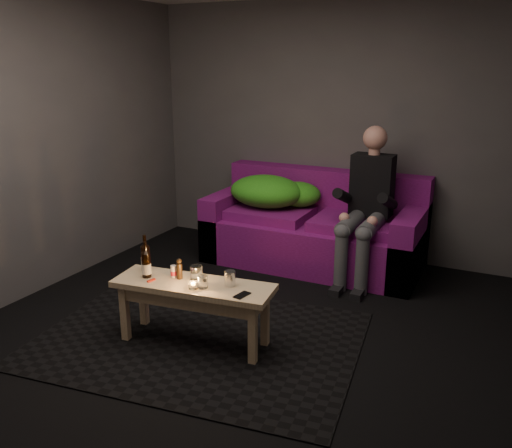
% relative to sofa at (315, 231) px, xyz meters
% --- Properties ---
extents(floor, '(4.50, 4.50, 0.00)m').
position_rel_sofa_xyz_m(floor, '(0.02, -1.82, -0.33)').
color(floor, black).
rests_on(floor, ground).
extents(room, '(4.50, 4.50, 4.50)m').
position_rel_sofa_xyz_m(room, '(0.02, -1.35, 1.31)').
color(room, silver).
rests_on(room, ground).
extents(rug, '(2.52, 1.96, 0.01)m').
position_rel_sofa_xyz_m(rug, '(-0.20, -1.93, -0.33)').
color(rug, black).
rests_on(rug, floor).
extents(sofa, '(2.13, 0.96, 0.92)m').
position_rel_sofa_xyz_m(sofa, '(0.00, 0.00, 0.00)').
color(sofa, '#670D57').
rests_on(sofa, floor).
extents(green_blanket, '(0.94, 0.64, 0.32)m').
position_rel_sofa_xyz_m(green_blanket, '(-0.48, -0.01, 0.36)').
color(green_blanket, '#278F1A').
rests_on(green_blanket, sofa).
extents(person, '(0.38, 0.88, 1.42)m').
position_rel_sofa_xyz_m(person, '(0.56, -0.17, 0.41)').
color(person, black).
rests_on(person, sofa).
extents(coffee_table, '(1.20, 0.51, 0.48)m').
position_rel_sofa_xyz_m(coffee_table, '(-0.20, -1.98, 0.06)').
color(coffee_table, tan).
rests_on(coffee_table, rug).
extents(beer_bottle_a, '(0.07, 0.07, 0.27)m').
position_rel_sofa_xyz_m(beer_bottle_a, '(-0.65, -1.92, 0.25)').
color(beer_bottle_a, black).
rests_on(beer_bottle_a, coffee_table).
extents(beer_bottle_b, '(0.07, 0.07, 0.27)m').
position_rel_sofa_xyz_m(beer_bottle_b, '(-0.56, -2.03, 0.24)').
color(beer_bottle_b, black).
rests_on(beer_bottle_b, coffee_table).
extents(salt_shaker, '(0.04, 0.04, 0.09)m').
position_rel_sofa_xyz_m(salt_shaker, '(-0.38, -1.95, 0.19)').
color(salt_shaker, silver).
rests_on(salt_shaker, coffee_table).
extents(pepper_mill, '(0.06, 0.06, 0.12)m').
position_rel_sofa_xyz_m(pepper_mill, '(-0.33, -1.95, 0.20)').
color(pepper_mill, black).
rests_on(pepper_mill, coffee_table).
extents(tumbler_back, '(0.12, 0.12, 0.11)m').
position_rel_sofa_xyz_m(tumbler_back, '(-0.21, -1.91, 0.20)').
color(tumbler_back, white).
rests_on(tumbler_back, coffee_table).
extents(tealight, '(0.07, 0.07, 0.05)m').
position_rel_sofa_xyz_m(tealight, '(-0.14, -2.06, 0.17)').
color(tealight, white).
rests_on(tealight, coffee_table).
extents(tumbler_front, '(0.09, 0.09, 0.09)m').
position_rel_sofa_xyz_m(tumbler_front, '(-0.09, -2.02, 0.19)').
color(tumbler_front, white).
rests_on(tumbler_front, coffee_table).
extents(steel_cup, '(0.10, 0.10, 0.11)m').
position_rel_sofa_xyz_m(steel_cup, '(0.06, -1.90, 0.20)').
color(steel_cup, silver).
rests_on(steel_cup, coffee_table).
extents(smartphone, '(0.08, 0.14, 0.01)m').
position_rel_sofa_xyz_m(smartphone, '(0.22, -2.02, 0.15)').
color(smartphone, black).
rests_on(smartphone, coffee_table).
extents(red_lighter, '(0.03, 0.07, 0.01)m').
position_rel_sofa_xyz_m(red_lighter, '(-0.49, -2.08, 0.15)').
color(red_lighter, red).
rests_on(red_lighter, coffee_table).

